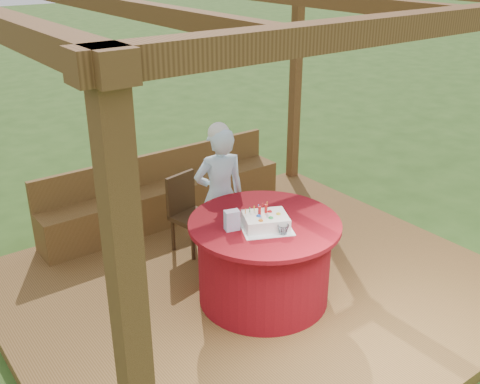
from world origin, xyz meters
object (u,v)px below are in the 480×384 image
bench (166,199)px  chair (188,210)px  drinking_glass (283,230)px  gift_bag (232,220)px  elderly_woman (220,194)px  birthday_cake (266,221)px  table (264,260)px

bench → chair: size_ratio=3.62×
chair → drinking_glass: 1.55m
chair → gift_bag: (-0.27, -1.17, 0.43)m
elderly_woman → gift_bag: (-0.41, -0.78, 0.14)m
gift_bag → drinking_glass: (0.29, -0.33, -0.04)m
elderly_woman → gift_bag: elderly_woman is taller
birthday_cake → elderly_woman: bearing=80.7°
drinking_glass → gift_bag: bearing=131.8°
drinking_glass → birthday_cake: bearing=99.1°
bench → birthday_cake: birthday_cake is taller
table → birthday_cake: birthday_cake is taller
gift_bag → drinking_glass: 0.44m
chair → birthday_cake: bearing=-90.3°
bench → drinking_glass: 2.30m
table → chair: size_ratio=1.63×
table → chair: 1.22m
table → birthday_cake: size_ratio=2.40×
chair → birthday_cake: 1.36m
chair → elderly_woman: bearing=-70.6°
chair → birthday_cake: size_ratio=1.48×
table → gift_bag: bearing=171.4°
bench → table: bench is taller
birthday_cake → gift_bag: bearing=153.4°
bench → gift_bag: gift_bag is taller
table → gift_bag: (-0.32, 0.05, 0.48)m
birthday_cake → drinking_glass: birthday_cake is taller
chair → birthday_cake: birthday_cake is taller
table → elderly_woman: bearing=83.8°
bench → elderly_woman: 1.22m
table → gift_bag: size_ratio=7.64×
table → drinking_glass: (-0.03, -0.28, 0.43)m
chair → elderly_woman: elderly_woman is taller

